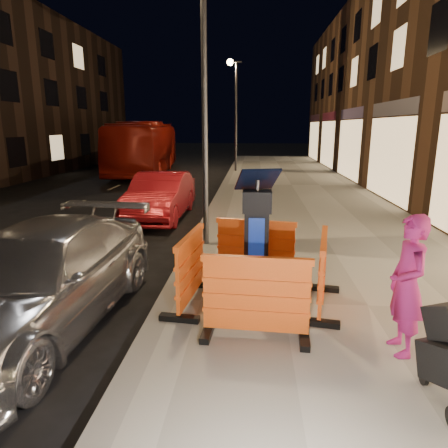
# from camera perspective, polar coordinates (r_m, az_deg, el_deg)

# --- Properties ---
(ground_plane) EXTENTS (120.00, 120.00, 0.00)m
(ground_plane) POSITION_cam_1_polar(r_m,az_deg,el_deg) (6.30, -8.11, -11.84)
(ground_plane) COLOR black
(ground_plane) RESTS_ON ground
(sidewalk) EXTENTS (6.00, 60.00, 0.15)m
(sidewalk) POSITION_cam_1_polar(r_m,az_deg,el_deg) (6.38, 19.85, -11.51)
(sidewalk) COLOR gray
(sidewalk) RESTS_ON ground
(kerb) EXTENTS (0.30, 60.00, 0.15)m
(kerb) POSITION_cam_1_polar(r_m,az_deg,el_deg) (6.27, -8.14, -11.22)
(kerb) COLOR slate
(kerb) RESTS_ON ground
(parking_kiosk) EXTENTS (0.68, 0.68, 1.90)m
(parking_kiosk) POSITION_cam_1_polar(r_m,az_deg,el_deg) (5.70, 4.62, -2.69)
(parking_kiosk) COLOR black
(parking_kiosk) RESTS_ON sidewalk
(barrier_front) EXTENTS (1.39, 0.65, 1.06)m
(barrier_front) POSITION_cam_1_polar(r_m,az_deg,el_deg) (4.95, 4.59, -10.49)
(barrier_front) COLOR #FF601A
(barrier_front) RESTS_ON sidewalk
(barrier_back) EXTENTS (1.44, 0.82, 1.06)m
(barrier_back) POSITION_cam_1_polar(r_m,az_deg,el_deg) (6.73, 4.51, -3.82)
(barrier_back) COLOR #FF601A
(barrier_back) RESTS_ON sidewalk
(barrier_kerbside) EXTENTS (0.72, 1.41, 1.06)m
(barrier_kerbside) POSITION_cam_1_polar(r_m,az_deg,el_deg) (5.90, -4.78, -6.41)
(barrier_kerbside) COLOR #FF601A
(barrier_kerbside) RESTS_ON sidewalk
(barrier_bldgside) EXTENTS (0.80, 1.44, 1.06)m
(barrier_bldgside) POSITION_cam_1_polar(r_m,az_deg,el_deg) (5.92, 13.84, -6.71)
(barrier_bldgside) COLOR #FF601A
(barrier_bldgside) RESTS_ON sidewalk
(car_silver) EXTENTS (2.27, 4.88, 1.38)m
(car_silver) POSITION_cam_1_polar(r_m,az_deg,el_deg) (6.32, -24.32, -12.95)
(car_silver) COLOR silver
(car_silver) RESTS_ON ground
(car_red) EXTENTS (1.48, 4.15, 1.36)m
(car_red) POSITION_cam_1_polar(r_m,az_deg,el_deg) (12.23, -8.95, 0.84)
(car_red) COLOR maroon
(car_red) RESTS_ON ground
(bus_doubledecker) EXTENTS (3.43, 10.76, 2.95)m
(bus_doubledecker) POSITION_cam_1_polar(r_m,az_deg,el_deg) (24.24, -11.05, 7.16)
(bus_doubledecker) COLOR maroon
(bus_doubledecker) RESTS_ON ground
(man) EXTENTS (0.42, 0.62, 1.64)m
(man) POSITION_cam_1_polar(r_m,az_deg,el_deg) (4.99, 24.70, -7.98)
(man) COLOR #AA1E6E
(man) RESTS_ON sidewalk
(street_lamp_mid) EXTENTS (0.12, 0.12, 6.00)m
(street_lamp_mid) POSITION_cam_1_polar(r_m,az_deg,el_deg) (8.61, -2.80, 16.71)
(street_lamp_mid) COLOR #3F3F44
(street_lamp_mid) RESTS_ON sidewalk
(street_lamp_far) EXTENTS (0.12, 0.12, 6.00)m
(street_lamp_far) POSITION_cam_1_polar(r_m,az_deg,el_deg) (23.57, 1.73, 14.89)
(street_lamp_far) COLOR #3F3F44
(street_lamp_far) RESTS_ON sidewalk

